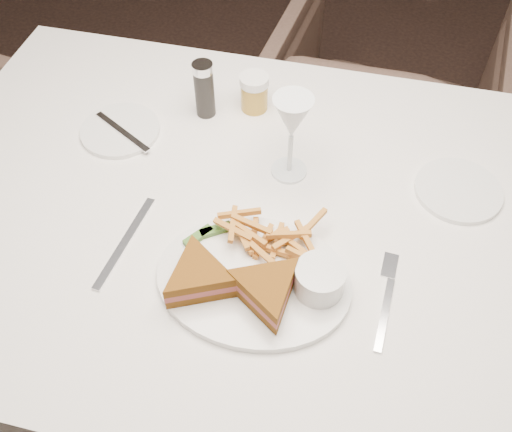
% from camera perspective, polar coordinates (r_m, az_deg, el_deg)
% --- Properties ---
extents(ground, '(5.00, 5.00, 0.00)m').
position_cam_1_polar(ground, '(1.75, 7.37, -11.61)').
color(ground, black).
rests_on(ground, ground).
extents(table, '(1.46, 1.07, 0.75)m').
position_cam_1_polar(table, '(1.34, 0.78, -9.94)').
color(table, white).
rests_on(table, ground).
extents(chair_far, '(0.70, 0.66, 0.70)m').
position_cam_1_polar(chair_far, '(1.91, 12.68, 11.01)').
color(chair_far, '#4D382F').
rests_on(chair_far, ground).
extents(table_setting, '(0.82, 0.58, 0.18)m').
position_cam_1_polar(table_setting, '(0.96, 0.50, -0.70)').
color(table_setting, white).
rests_on(table_setting, table).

